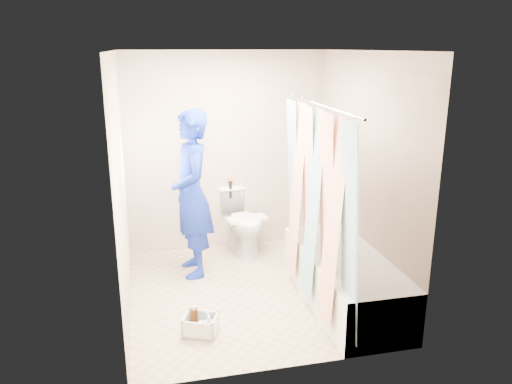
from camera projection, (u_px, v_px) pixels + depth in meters
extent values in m
plane|color=tan|center=(250.00, 292.00, 5.15)|extent=(2.60, 2.60, 0.00)
cube|color=white|center=(249.00, 51.00, 4.48)|extent=(2.40, 2.60, 0.02)
cube|color=#C0AA94|center=(227.00, 153.00, 6.03)|extent=(2.40, 0.02, 2.40)
cube|color=#C0AA94|center=(287.00, 225.00, 3.60)|extent=(2.40, 0.02, 2.40)
cube|color=#C0AA94|center=(121.00, 187.00, 4.56)|extent=(0.02, 2.60, 2.40)
cube|color=#C0AA94|center=(365.00, 173.00, 5.07)|extent=(0.02, 2.60, 2.40)
cube|color=white|center=(344.00, 279.00, 4.86)|extent=(0.70, 1.75, 0.50)
cube|color=white|center=(345.00, 260.00, 4.80)|extent=(0.58, 1.63, 0.06)
cylinder|color=silver|center=(318.00, 105.00, 4.32)|extent=(0.02, 1.90, 0.02)
cube|color=white|center=(315.00, 207.00, 4.58)|extent=(0.06, 1.75, 1.80)
imported|color=white|center=(243.00, 221.00, 6.08)|extent=(0.55, 0.82, 0.78)
cube|color=white|center=(247.00, 219.00, 5.95)|extent=(0.50, 0.28, 0.04)
cylinder|color=black|center=(231.00, 189.00, 6.14)|extent=(0.04, 0.04, 0.23)
cylinder|color=orange|center=(230.00, 179.00, 6.10)|extent=(0.06, 0.06, 0.03)
cylinder|color=silver|center=(242.00, 189.00, 6.20)|extent=(0.03, 0.03, 0.19)
imported|color=navy|center=(192.00, 194.00, 5.35)|extent=(0.50, 0.70, 1.82)
cube|color=silver|center=(201.00, 332.00, 4.39)|extent=(0.35, 0.32, 0.03)
cube|color=silver|center=(186.00, 324.00, 4.39)|extent=(0.10, 0.22, 0.17)
cube|color=silver|center=(215.00, 326.00, 4.35)|extent=(0.10, 0.22, 0.17)
cube|color=silver|center=(197.00, 332.00, 4.27)|extent=(0.27, 0.12, 0.17)
cube|color=silver|center=(203.00, 319.00, 4.47)|extent=(0.27, 0.12, 0.17)
cylinder|color=#40230C|center=(194.00, 319.00, 4.41)|extent=(0.07, 0.07, 0.19)
cylinder|color=silver|center=(208.00, 320.00, 4.40)|extent=(0.06, 0.06, 0.17)
cylinder|color=beige|center=(201.00, 328.00, 4.32)|extent=(0.04, 0.04, 0.12)
cylinder|color=#40230C|center=(191.00, 331.00, 4.33)|extent=(0.06, 0.06, 0.06)
cylinder|color=gold|center=(191.00, 328.00, 4.33)|extent=(0.06, 0.06, 0.01)
imported|color=silver|center=(209.00, 325.00, 4.31)|extent=(0.08, 0.09, 0.18)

